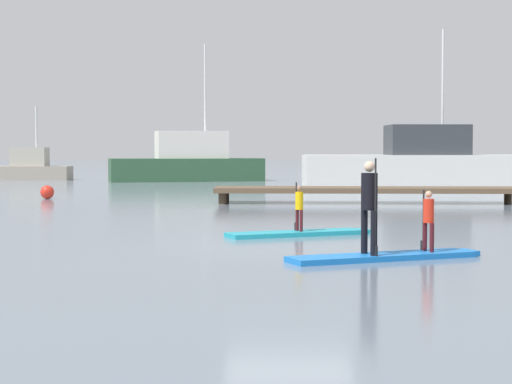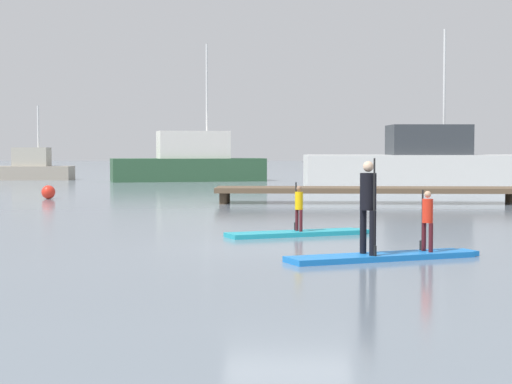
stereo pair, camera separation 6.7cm
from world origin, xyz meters
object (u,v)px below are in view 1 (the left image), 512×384
object	(u,v)px
paddleboard_far	(385,256)
fishing_boat_green_midground	(22,169)
paddler_adult	(369,201)
motor_boat_small_navy	(188,162)
paddleboard_near	(299,233)
fishing_boat_white_large	(421,165)
paddler_child_solo	(299,206)
mooring_buoy_near	(47,192)
paddler_child_front	(428,218)

from	to	relation	value
paddleboard_far	fishing_boat_green_midground	bearing A→B (deg)	115.03
paddleboard_far	paddler_adult	world-z (taller)	paddler_adult
motor_boat_small_navy	paddleboard_far	bearing A→B (deg)	-78.31
paddleboard_far	paddler_adult	distance (m)	1.04
paddleboard_near	paddleboard_far	world-z (taller)	same
paddleboard_near	fishing_boat_white_large	bearing A→B (deg)	75.87
fishing_boat_white_large	paddler_child_solo	bearing A→B (deg)	-104.14
paddler_child_solo	mooring_buoy_near	bearing A→B (deg)	124.03
paddler_adult	mooring_buoy_near	world-z (taller)	paddler_adult
paddler_child_front	paddler_child_solo	bearing A→B (deg)	120.30
fishing_boat_white_large	paddleboard_near	bearing A→B (deg)	-104.13
paddleboard_near	fishing_boat_green_midground	distance (m)	38.38
paddleboard_far	paddler_adult	size ratio (longest dim) A/B	2.11
paddler_child_solo	motor_boat_small_navy	xyz separation A→B (m)	(-6.20, 32.84, 0.47)
paddler_child_solo	paddler_adult	xyz separation A→B (m)	(1.18, -4.42, 0.37)
fishing_boat_white_large	mooring_buoy_near	distance (m)	19.62
fishing_boat_white_large	motor_boat_small_navy	xyz separation A→B (m)	(-12.62, 7.34, 0.01)
motor_boat_small_navy	paddleboard_near	bearing A→B (deg)	-79.31
mooring_buoy_near	paddler_child_front	bearing A→B (deg)	-56.75
fishing_boat_white_large	motor_boat_small_navy	bearing A→B (deg)	149.82
paddler_child_solo	fishing_boat_green_midground	distance (m)	38.36
paddleboard_near	paddler_adult	size ratio (longest dim) A/B	1.96
paddler_adult	paddleboard_near	bearing A→B (deg)	104.97
fishing_boat_white_large	mooring_buoy_near	world-z (taller)	fishing_boat_white_large
fishing_boat_white_large	fishing_boat_green_midground	distance (m)	24.79
paddler_child_solo	mooring_buoy_near	size ratio (longest dim) A/B	2.06
paddleboard_far	motor_boat_small_navy	xyz separation A→B (m)	(-7.68, 37.12, 1.09)
fishing_boat_green_midground	motor_boat_small_navy	xyz separation A→B (m)	(10.45, -1.72, 0.46)
paddleboard_near	fishing_boat_green_midground	bearing A→B (deg)	115.72
paddler_adult	fishing_boat_green_midground	distance (m)	42.86
paddler_child_front	fishing_boat_white_large	world-z (taller)	fishing_boat_white_large
paddleboard_near	paddleboard_far	distance (m)	4.51
fishing_boat_green_midground	mooring_buoy_near	xyz separation A→B (m)	(7.11, -20.44, -0.41)
paddler_child_solo	fishing_boat_green_midground	world-z (taller)	fishing_boat_green_midground
paddler_adult	fishing_boat_green_midground	size ratio (longest dim) A/B	0.27
paddler_child_solo	motor_boat_small_navy	world-z (taller)	motor_boat_small_navy
fishing_boat_white_large	motor_boat_small_navy	world-z (taller)	motor_boat_small_navy
paddler_child_solo	fishing_boat_green_midground	xyz separation A→B (m)	(-16.65, 34.56, 0.01)
paddler_adult	motor_boat_small_navy	bearing A→B (deg)	101.20
fishing_boat_white_large	fishing_boat_green_midground	size ratio (longest dim) A/B	1.87
paddler_child_solo	motor_boat_small_navy	bearing A→B (deg)	100.69
paddler_adult	paddler_child_front	bearing A→B (deg)	25.17
fishing_boat_white_large	motor_boat_small_navy	distance (m)	14.60
paddleboard_near	paddler_child_front	distance (m)	4.56
paddleboard_far	paddler_child_front	bearing A→B (deg)	25.09
paddleboard_far	fishing_boat_white_large	xyz separation A→B (m)	(4.94, 29.77, 1.08)
paddler_child_front	fishing_boat_green_midground	bearing A→B (deg)	116.21
fishing_boat_green_midground	paddler_child_solo	bearing A→B (deg)	-64.28
paddleboard_near	mooring_buoy_near	size ratio (longest dim) A/B	6.25
motor_boat_small_navy	paddler_child_solo	bearing A→B (deg)	-79.31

